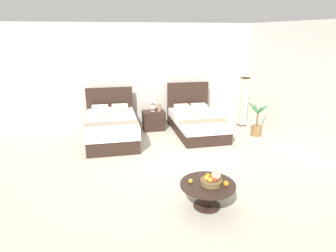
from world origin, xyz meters
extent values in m
cube|color=#BDB7A1|center=(0.00, 0.00, -0.01)|extent=(9.96, 9.47, 0.02)
cube|color=silver|center=(0.00, 2.94, 1.45)|extent=(9.96, 0.12, 2.89)
cube|color=silver|center=(3.18, 0.40, 1.45)|extent=(0.12, 5.07, 2.89)
cube|color=#302019|center=(-1.14, 1.63, 0.17)|extent=(1.26, 2.07, 0.33)
cube|color=white|center=(-1.14, 1.63, 0.47)|extent=(1.30, 2.11, 0.28)
cube|color=#302019|center=(-1.11, 2.67, 0.59)|extent=(1.27, 0.10, 1.19)
cube|color=white|center=(-1.38, 2.39, 0.68)|extent=(0.44, 0.31, 0.14)
cube|color=white|center=(-0.85, 2.37, 0.68)|extent=(0.44, 0.31, 0.14)
cylinder|color=beige|center=(-1.12, 2.14, 0.69)|extent=(0.66, 0.17, 0.15)
cube|color=gray|center=(-1.16, 1.11, 0.62)|extent=(1.26, 0.37, 0.01)
cube|color=#302019|center=(1.14, 1.63, 0.15)|extent=(1.23, 2.03, 0.29)
cube|color=white|center=(1.14, 1.63, 0.40)|extent=(1.27, 2.07, 0.22)
cube|color=#302019|center=(1.18, 2.65, 0.62)|extent=(1.24, 0.10, 1.24)
cube|color=white|center=(0.91, 2.37, 0.58)|extent=(0.43, 0.31, 0.14)
cube|color=white|center=(1.42, 2.35, 0.58)|extent=(0.43, 0.31, 0.14)
cylinder|color=beige|center=(1.16, 2.12, 0.58)|extent=(0.64, 0.17, 0.15)
cube|color=gray|center=(1.12, 1.10, 0.51)|extent=(1.23, 0.41, 0.01)
cube|color=#302019|center=(0.05, 2.29, 0.27)|extent=(0.57, 0.47, 0.53)
sphere|color=tan|center=(0.05, 2.05, 0.34)|extent=(0.02, 0.02, 0.02)
cylinder|color=beige|center=(0.05, 2.31, 0.54)|extent=(0.14, 0.14, 0.02)
ellipsoid|color=beige|center=(0.05, 2.31, 0.65)|extent=(0.20, 0.20, 0.20)
cylinder|color=#99844C|center=(0.05, 2.31, 0.77)|extent=(0.02, 0.02, 0.04)
cylinder|color=beige|center=(0.05, 2.31, 0.88)|extent=(0.28, 0.28, 0.17)
cylinder|color=#96765D|center=(0.22, 2.25, 0.63)|extent=(0.10, 0.10, 0.19)
torus|color=#96765D|center=(0.22, 2.25, 0.73)|extent=(0.09, 0.09, 0.01)
cylinder|color=#302019|center=(0.11, -1.76, 0.01)|extent=(0.43, 0.43, 0.02)
cylinder|color=#302019|center=(0.11, -1.76, 0.19)|extent=(0.12, 0.12, 0.37)
cylinder|color=#302019|center=(0.11, -1.76, 0.39)|extent=(0.87, 0.87, 0.04)
cylinder|color=brown|center=(0.15, -1.78, 0.44)|extent=(0.33, 0.33, 0.07)
torus|color=brown|center=(0.15, -1.78, 0.48)|extent=(0.35, 0.35, 0.02)
sphere|color=gold|center=(0.11, -1.84, 0.51)|extent=(0.08, 0.08, 0.08)
sphere|color=#B33521|center=(0.19, -1.85, 0.51)|extent=(0.07, 0.07, 0.07)
sphere|color=#CBB489|center=(0.23, -1.79, 0.54)|extent=(0.15, 0.15, 0.15)
sphere|color=red|center=(0.20, -1.72, 0.51)|extent=(0.08, 0.08, 0.08)
sphere|color=orange|center=(0.12, -1.72, 0.52)|extent=(0.09, 0.09, 0.09)
sphere|color=gold|center=(0.08, -1.78, 0.52)|extent=(0.08, 0.08, 0.08)
sphere|color=gold|center=(-0.14, -1.68, 0.44)|extent=(0.07, 0.07, 0.07)
sphere|color=orange|center=(0.35, -1.89, 0.45)|extent=(0.09, 0.09, 0.09)
cube|color=black|center=(2.67, 2.03, 0.01)|extent=(0.21, 0.21, 0.03)
cube|color=beige|center=(2.67, 2.03, 0.71)|extent=(0.17, 0.17, 1.37)
cube|color=black|center=(2.67, 2.03, 1.41)|extent=(0.21, 0.21, 0.02)
cylinder|color=brown|center=(2.62, 1.13, 0.14)|extent=(0.29, 0.29, 0.27)
cylinder|color=brown|center=(2.62, 1.13, 0.44)|extent=(0.04, 0.04, 0.34)
ellipsoid|color=#3A7C41|center=(2.76, 1.13, 0.72)|extent=(0.31, 0.06, 0.26)
ellipsoid|color=#3A7C41|center=(2.64, 1.25, 0.70)|extent=(0.09, 0.29, 0.23)
ellipsoid|color=#3A7C41|center=(2.50, 1.15, 0.76)|extent=(0.30, 0.11, 0.34)
ellipsoid|color=#3A7C41|center=(2.60, 1.01, 0.73)|extent=(0.10, 0.27, 0.28)
camera|label=1|loc=(-1.49, -5.62, 2.66)|focal=31.89mm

